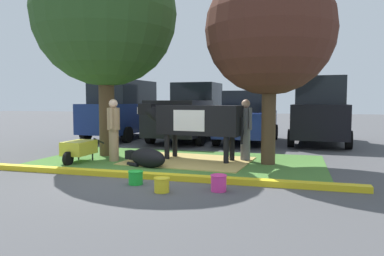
{
  "coord_description": "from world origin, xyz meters",
  "views": [
    {
      "loc": [
        3.32,
        -7.23,
        1.67
      ],
      "look_at": [
        0.53,
        2.53,
        0.9
      ],
      "focal_mm": 34.44,
      "sensor_mm": 36.0,
      "label": 1
    }
  ],
  "objects_px": {
    "calf_lying": "(147,158)",
    "bucket_green": "(136,177)",
    "shade_tree_left": "(105,15)",
    "cow_holstein": "(195,121)",
    "person_handler": "(246,128)",
    "bucket_yellow": "(162,185)",
    "suv_black": "(320,111)",
    "wheelbarrow": "(79,148)",
    "suv_dark_grey": "(124,109)",
    "pickup_truck_black": "(191,113)",
    "bucket_pink": "(219,183)",
    "shade_tree_right": "(270,31)",
    "person_visitor_near": "(114,128)",
    "sedan_blue": "(248,118)"
  },
  "relations": [
    {
      "from": "person_handler",
      "to": "bucket_pink",
      "type": "relative_size",
      "value": 5.5
    },
    {
      "from": "shade_tree_left",
      "to": "calf_lying",
      "type": "relative_size",
      "value": 4.75
    },
    {
      "from": "bucket_green",
      "to": "suv_dark_grey",
      "type": "relative_size",
      "value": 0.07
    },
    {
      "from": "calf_lying",
      "to": "bucket_yellow",
      "type": "xyz_separation_m",
      "value": [
        1.24,
        -2.23,
        -0.1
      ]
    },
    {
      "from": "calf_lying",
      "to": "pickup_truck_black",
      "type": "relative_size",
      "value": 0.24
    },
    {
      "from": "suv_dark_grey",
      "to": "pickup_truck_black",
      "type": "distance_m",
      "value": 3.0
    },
    {
      "from": "suv_black",
      "to": "wheelbarrow",
      "type": "bearing_deg",
      "value": -135.0
    },
    {
      "from": "pickup_truck_black",
      "to": "sedan_blue",
      "type": "relative_size",
      "value": 1.23
    },
    {
      "from": "person_handler",
      "to": "wheelbarrow",
      "type": "distance_m",
      "value": 4.52
    },
    {
      "from": "sedan_blue",
      "to": "calf_lying",
      "type": "bearing_deg",
      "value": -105.59
    },
    {
      "from": "person_visitor_near",
      "to": "suv_dark_grey",
      "type": "relative_size",
      "value": 0.36
    },
    {
      "from": "calf_lying",
      "to": "suv_black",
      "type": "bearing_deg",
      "value": 56.12
    },
    {
      "from": "suv_dark_grey",
      "to": "sedan_blue",
      "type": "height_order",
      "value": "suv_dark_grey"
    },
    {
      "from": "cow_holstein",
      "to": "sedan_blue",
      "type": "relative_size",
      "value": 0.7
    },
    {
      "from": "bucket_yellow",
      "to": "shade_tree_right",
      "type": "bearing_deg",
      "value": 64.67
    },
    {
      "from": "sedan_blue",
      "to": "suv_black",
      "type": "distance_m",
      "value": 2.74
    },
    {
      "from": "person_handler",
      "to": "suv_dark_grey",
      "type": "relative_size",
      "value": 0.36
    },
    {
      "from": "person_visitor_near",
      "to": "bucket_green",
      "type": "relative_size",
      "value": 5.52
    },
    {
      "from": "bucket_green",
      "to": "shade_tree_right",
      "type": "bearing_deg",
      "value": 52.01
    },
    {
      "from": "person_visitor_near",
      "to": "sedan_blue",
      "type": "bearing_deg",
      "value": 62.46
    },
    {
      "from": "shade_tree_right",
      "to": "person_handler",
      "type": "height_order",
      "value": "shade_tree_right"
    },
    {
      "from": "shade_tree_right",
      "to": "suv_dark_grey",
      "type": "bearing_deg",
      "value": 142.6
    },
    {
      "from": "suv_black",
      "to": "bucket_green",
      "type": "bearing_deg",
      "value": -114.95
    },
    {
      "from": "shade_tree_left",
      "to": "person_visitor_near",
      "type": "relative_size",
      "value": 3.7
    },
    {
      "from": "bucket_pink",
      "to": "suv_black",
      "type": "xyz_separation_m",
      "value": [
        2.18,
        8.43,
        1.11
      ]
    },
    {
      "from": "suv_dark_grey",
      "to": "sedan_blue",
      "type": "relative_size",
      "value": 1.05
    },
    {
      "from": "bucket_green",
      "to": "pickup_truck_black",
      "type": "bearing_deg",
      "value": 98.59
    },
    {
      "from": "bucket_yellow",
      "to": "suv_black",
      "type": "bearing_deg",
      "value": 70.19
    },
    {
      "from": "suv_dark_grey",
      "to": "pickup_truck_black",
      "type": "xyz_separation_m",
      "value": [
        2.99,
        0.17,
        -0.16
      ]
    },
    {
      "from": "bucket_yellow",
      "to": "suv_black",
      "type": "height_order",
      "value": "suv_black"
    },
    {
      "from": "shade_tree_left",
      "to": "bucket_green",
      "type": "relative_size",
      "value": 20.4
    },
    {
      "from": "calf_lying",
      "to": "bucket_green",
      "type": "bearing_deg",
      "value": -73.72
    },
    {
      "from": "bucket_green",
      "to": "suv_dark_grey",
      "type": "bearing_deg",
      "value": 117.75
    },
    {
      "from": "shade_tree_left",
      "to": "bucket_green",
      "type": "distance_m",
      "value": 5.7
    },
    {
      "from": "suv_dark_grey",
      "to": "bucket_pink",
      "type": "bearing_deg",
      "value": -53.89
    },
    {
      "from": "wheelbarrow",
      "to": "suv_dark_grey",
      "type": "distance_m",
      "value": 6.41
    },
    {
      "from": "shade_tree_left",
      "to": "bucket_green",
      "type": "height_order",
      "value": "shade_tree_left"
    },
    {
      "from": "cow_holstein",
      "to": "wheelbarrow",
      "type": "xyz_separation_m",
      "value": [
        -2.92,
        -1.14,
        -0.73
      ]
    },
    {
      "from": "cow_holstein",
      "to": "bucket_pink",
      "type": "height_order",
      "value": "cow_holstein"
    },
    {
      "from": "wheelbarrow",
      "to": "bucket_yellow",
      "type": "relative_size",
      "value": 5.35
    },
    {
      "from": "shade_tree_right",
      "to": "calf_lying",
      "type": "relative_size",
      "value": 3.85
    },
    {
      "from": "calf_lying",
      "to": "wheelbarrow",
      "type": "relative_size",
      "value": 0.83
    },
    {
      "from": "bucket_yellow",
      "to": "suv_dark_grey",
      "type": "height_order",
      "value": "suv_dark_grey"
    },
    {
      "from": "suv_black",
      "to": "bucket_pink",
      "type": "bearing_deg",
      "value": -104.53
    },
    {
      "from": "cow_holstein",
      "to": "person_visitor_near",
      "type": "height_order",
      "value": "person_visitor_near"
    },
    {
      "from": "cow_holstein",
      "to": "person_handler",
      "type": "distance_m",
      "value": 1.38
    },
    {
      "from": "bucket_yellow",
      "to": "bucket_pink",
      "type": "bearing_deg",
      "value": 19.93
    },
    {
      "from": "calf_lying",
      "to": "shade_tree_right",
      "type": "bearing_deg",
      "value": 23.09
    },
    {
      "from": "cow_holstein",
      "to": "wheelbarrow",
      "type": "bearing_deg",
      "value": -158.7
    },
    {
      "from": "shade_tree_right",
      "to": "person_handler",
      "type": "relative_size",
      "value": 3.01
    }
  ]
}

